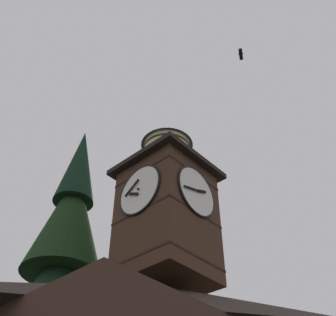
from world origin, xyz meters
TOP-DOWN VIEW (x-y plane):
  - clock_tower at (-1.67, -1.23)m, footprint 4.08×4.08m
  - moon at (-15.73, -29.78)m, footprint 2.06×2.06m
  - flying_bird_high at (-2.00, 3.56)m, footprint 0.70×0.49m

SIDE VIEW (x-z plane):
  - clock_tower at x=-1.67m, z-range 7.54..16.09m
  - moon at x=-15.73m, z-range 16.89..18.95m
  - flying_bird_high at x=-2.00m, z-range 19.05..19.19m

